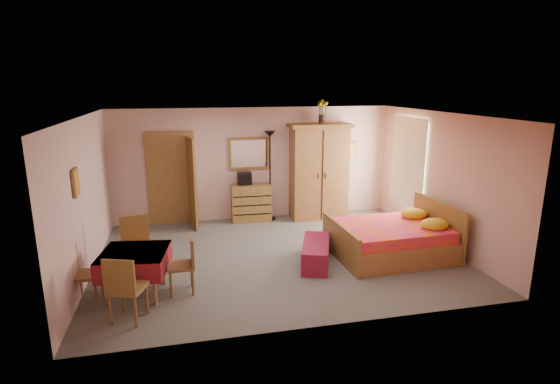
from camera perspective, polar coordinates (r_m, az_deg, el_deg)
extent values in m
plane|color=slate|center=(8.23, -0.22, -8.33)|extent=(6.50, 6.50, 0.00)
plane|color=brown|center=(7.63, -0.23, 10.04)|extent=(6.50, 6.50, 0.00)
cube|color=#CFA296|center=(10.23, -3.30, 3.70)|extent=(6.50, 0.10, 2.60)
cube|color=#CFA296|center=(5.51, 5.50, -5.42)|extent=(6.50, 0.10, 2.60)
cube|color=#CFA296|center=(7.81, -24.17, -0.78)|extent=(0.10, 5.00, 2.60)
cube|color=#CFA296|center=(9.09, 20.19, 1.54)|extent=(0.10, 5.00, 2.60)
cube|color=#9E6B35|center=(10.12, -13.92, 1.60)|extent=(1.06, 0.12, 2.15)
cube|color=white|center=(10.05, 16.40, 3.83)|extent=(0.08, 1.40, 1.95)
cube|color=orange|center=(7.15, -25.14, 1.14)|extent=(0.04, 0.32, 0.42)
cube|color=#D8BF59|center=(10.80, 9.15, 5.43)|extent=(0.30, 0.04, 0.40)
cube|color=olive|center=(10.19, -3.79, -1.39)|extent=(0.92, 0.49, 0.86)
cube|color=white|center=(10.15, -4.08, 5.04)|extent=(0.96, 0.06, 0.76)
cube|color=black|center=(10.08, -4.65, 1.76)|extent=(0.31, 0.24, 0.28)
cube|color=black|center=(10.11, -1.31, 2.10)|extent=(0.32, 0.32, 2.08)
cube|color=#9C6434|center=(10.30, 5.08, 2.69)|extent=(1.44, 0.77, 2.23)
cube|color=gold|center=(10.22, 5.52, 10.44)|extent=(0.23, 0.23, 0.54)
cube|color=#E61668|center=(8.36, 14.24, -4.88)|extent=(2.15, 1.72, 0.97)
cube|color=maroon|center=(7.85, 4.68, -7.95)|extent=(0.82, 1.28, 0.40)
cube|color=maroon|center=(7.03, -18.32, -10.04)|extent=(1.08, 1.08, 0.70)
cube|color=olive|center=(6.32, -19.30, -11.67)|extent=(0.55, 0.55, 0.95)
cube|color=olive|center=(7.57, -18.14, -6.99)|extent=(0.54, 0.54, 1.01)
cube|color=#935E32|center=(7.05, -23.99, -9.77)|extent=(0.44, 0.44, 0.86)
cube|color=brown|center=(6.90, -12.84, -9.29)|extent=(0.41, 0.41, 0.88)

